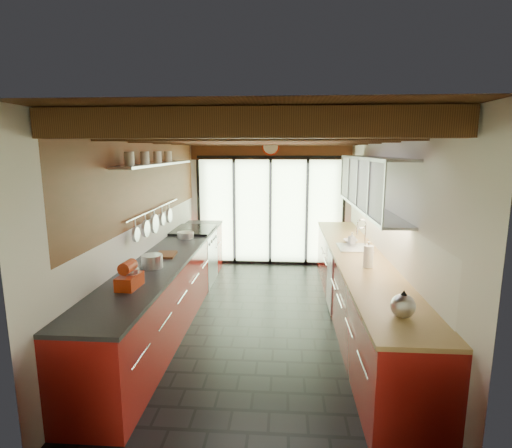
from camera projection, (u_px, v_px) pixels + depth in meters
The scene contains 18 objects.
ground at pixel (263, 318), 5.51m from camera, with size 5.50×5.50×0.00m, color black.
room_shell at pixel (263, 199), 5.20m from camera, with size 5.50×5.50×5.50m.
ceiling_beams at pixel (265, 137), 5.43m from camera, with size 3.14×5.06×4.90m.
glass_door at pixel (271, 182), 7.84m from camera, with size 2.95×0.10×2.90m.
left_counter at pixel (171, 284), 5.51m from camera, with size 0.68×5.00×0.92m.
range_stove at pixel (194, 256), 6.93m from camera, with size 0.66×0.90×0.97m.
right_counter at pixel (358, 289), 5.34m from camera, with size 0.68×5.00×0.92m.
sink_assembly at pixel (355, 245), 5.63m from camera, with size 0.45×0.52×0.43m.
upper_cabinets_right at pixel (371, 183), 5.36m from camera, with size 0.34×3.00×3.00m.
left_wall_fixtures at pixel (157, 183), 5.45m from camera, with size 0.28×2.60×0.96m.
stand_mixer at pixel (130, 277), 4.01m from camera, with size 0.20×0.33×0.29m.
pot_large at pixel (152, 261), 4.69m from camera, with size 0.25×0.25×0.16m, color silver.
pot_small at pixel (186, 235), 6.27m from camera, with size 0.26×0.26×0.10m, color silver.
cutting_board at pixel (166, 255), 5.23m from camera, with size 0.25×0.34×0.03m, color brown.
kettle at pixel (403, 304), 3.31m from camera, with size 0.23×0.27×0.24m.
paper_towel at pixel (368, 257), 4.69m from camera, with size 0.12×0.12×0.31m.
soap_bottle at pixel (352, 238), 5.84m from camera, with size 0.08×0.08×0.18m, color silver.
bowl at pixel (350, 241), 5.97m from camera, with size 0.21×0.21×0.05m, color silver.
Camera 1 is at (0.27, -5.17, 2.29)m, focal length 28.00 mm.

